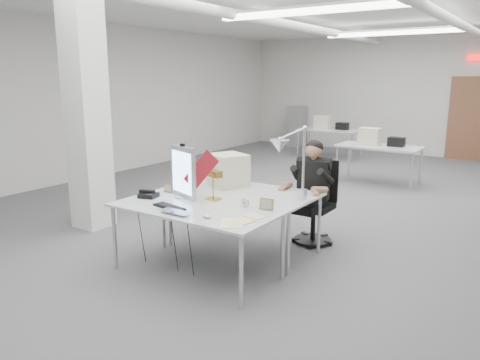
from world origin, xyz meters
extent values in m
cube|color=#505052|center=(0.00, 0.00, -0.01)|extent=(10.00, 14.00, 0.02)
cube|color=silver|center=(0.00, 7.01, 1.60)|extent=(10.00, 0.02, 3.20)
cube|color=silver|center=(-5.01, 0.00, 1.60)|extent=(0.02, 14.00, 3.20)
cube|color=white|center=(-2.30, -2.00, 1.60)|extent=(0.45, 0.45, 3.20)
cube|color=brown|center=(1.20, 6.94, 1.05)|extent=(0.95, 0.08, 2.10)
cube|color=red|center=(1.20, 6.90, 2.55)|extent=(0.32, 0.06, 0.16)
cylinder|color=silver|center=(-1.20, 0.00, 3.02)|extent=(0.16, 13.60, 0.16)
cube|color=white|center=(0.00, 0.00, 2.98)|extent=(2.80, 0.14, 0.08)
cube|color=white|center=(0.00, 4.00, 2.98)|extent=(2.80, 0.14, 0.08)
cube|color=silver|center=(0.00, -2.50, 0.74)|extent=(1.80, 0.90, 0.02)
cube|color=silver|center=(0.00, -1.60, 0.74)|extent=(1.80, 0.90, 0.02)
cube|color=silver|center=(0.20, 3.00, 0.74)|extent=(1.60, 0.80, 0.02)
cube|color=silver|center=(-1.80, 5.20, 0.74)|extent=(1.60, 0.80, 0.02)
cube|color=gray|center=(-3.50, 6.65, 0.60)|extent=(0.45, 0.55, 1.20)
cube|color=#AEAFB3|center=(-0.38, -2.25, 1.05)|extent=(0.46, 0.20, 0.59)
cube|color=maroon|center=(-0.09, -2.28, 1.11)|extent=(0.42, 0.12, 0.46)
cube|color=black|center=(-0.21, -2.67, 0.76)|extent=(0.42, 0.21, 0.02)
imported|color=#A5A6AA|center=(-0.02, -2.85, 0.77)|extent=(0.35, 0.24, 0.03)
ellipsoid|color=silver|center=(0.34, -2.74, 0.78)|extent=(0.12, 0.10, 0.04)
cube|color=black|center=(-0.70, -2.48, 0.78)|extent=(0.23, 0.22, 0.05)
cube|color=#B0774C|center=(-0.68, -2.17, 0.80)|extent=(0.12, 0.03, 0.10)
cube|color=#A07545|center=(0.67, -2.17, 0.82)|extent=(0.16, 0.05, 0.12)
cylinder|color=#B0B1B5|center=(0.43, -2.20, 0.81)|extent=(0.10, 0.04, 0.09)
cube|color=white|center=(0.64, -2.74, 0.76)|extent=(0.34, 0.37, 0.01)
cube|color=#E6D889|center=(0.68, -2.68, 0.76)|extent=(0.24, 0.30, 0.01)
cube|color=silver|center=(0.70, -2.43, 0.76)|extent=(0.23, 0.18, 0.01)
cube|color=beige|center=(-0.29, -1.50, 0.96)|extent=(0.55, 0.54, 0.40)
camera|label=1|loc=(3.04, -6.17, 2.11)|focal=35.00mm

